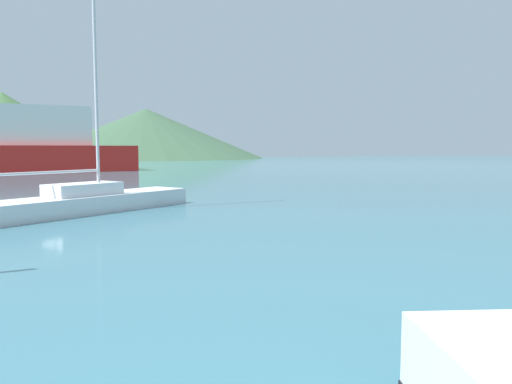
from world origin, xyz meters
TOP-DOWN VIEW (x-y plane):
  - sailboat_inner at (-3.87, 20.70)m, footprint 8.39×6.65m
  - hill_west at (-15.94, 102.56)m, footprint 38.70×38.70m
  - hill_central at (11.20, 113.94)m, footprint 51.80×51.80m

SIDE VIEW (x-z plane):
  - sailboat_inner at x=-3.87m, z-range -5.35..6.29m
  - hill_central at x=11.20m, z-range 0.00..10.89m
  - hill_west at x=-15.94m, z-range 0.00..12.35m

